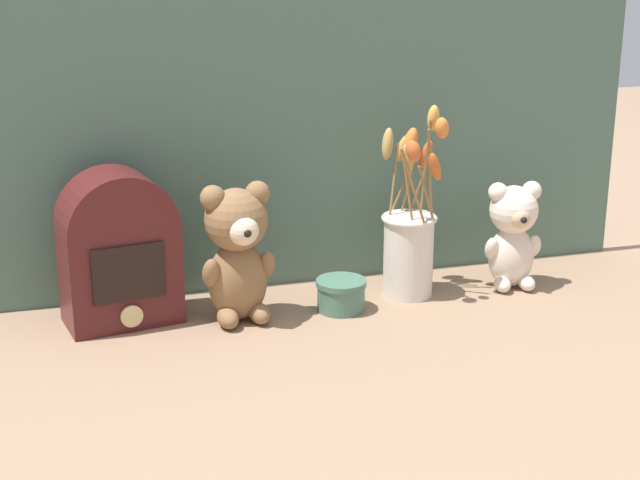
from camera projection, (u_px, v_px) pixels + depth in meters
The scene contains 7 objects.
ground_plane at pixel (323, 313), 1.69m from camera, with size 4.00×4.00×0.00m, color #8E7056.
backdrop_wall at pixel (296, 76), 1.73m from camera, with size 1.30×0.02×0.77m.
teddy_bear_large at pixel (237, 250), 1.63m from camera, with size 0.13×0.12×0.24m.
teddy_bear_medium at pixel (513, 233), 1.78m from camera, with size 0.11×0.10×0.20m.
flower_vase at pixel (409, 238), 1.74m from camera, with size 0.11×0.15×0.34m.
vintage_radio at pixel (119, 249), 1.62m from camera, with size 0.20×0.14×0.26m.
decorative_tin_tall at pixel (341, 295), 1.70m from camera, with size 0.09×0.09×0.06m.
Camera 1 is at (-0.45, -1.50, 0.64)m, focal length 55.00 mm.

